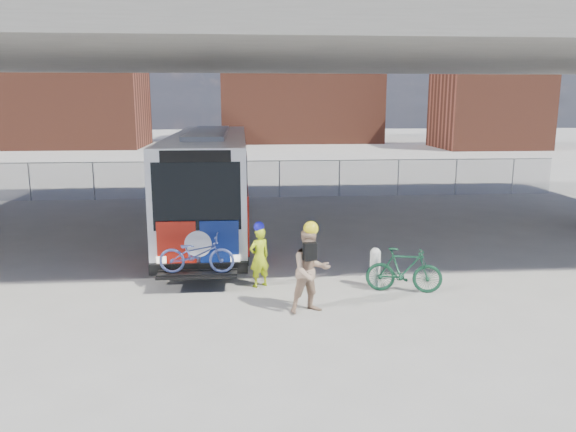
{
  "coord_description": "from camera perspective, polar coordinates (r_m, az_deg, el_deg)",
  "views": [
    {
      "loc": [
        -0.83,
        -15.53,
        4.73
      ],
      "look_at": [
        0.41,
        -0.41,
        1.6
      ],
      "focal_mm": 35.0,
      "sensor_mm": 36.0,
      "label": 1
    }
  ],
  "objects": [
    {
      "name": "cyclist_tan",
      "position": [
        12.66,
        2.31,
        -5.49
      ],
      "size": [
        1.11,
        0.97,
        2.12
      ],
      "rotation": [
        0.0,
        0.0,
        0.29
      ],
      "color": "tan",
      "rests_on": "ground"
    },
    {
      "name": "bollard",
      "position": [
        14.64,
        8.84,
        -5.05
      ],
      "size": [
        0.27,
        0.27,
        1.04
      ],
      "color": "beige",
      "rests_on": "ground"
    },
    {
      "name": "bus",
      "position": [
        20.42,
        -7.95,
        4.16
      ],
      "size": [
        2.67,
        12.93,
        3.69
      ],
      "color": "silver",
      "rests_on": "ground"
    },
    {
      "name": "chainlink_fence",
      "position": [
        27.74,
        -2.94,
        4.79
      ],
      "size": [
        30.0,
        0.06,
        30.0
      ],
      "color": "gray",
      "rests_on": "ground"
    },
    {
      "name": "ground",
      "position": [
        16.25,
        -1.56,
        -5.26
      ],
      "size": [
        160.0,
        160.0,
        0.0
      ],
      "primitive_type": "plane",
      "color": "#9E9991",
      "rests_on": "ground"
    },
    {
      "name": "overpass",
      "position": [
        19.63,
        -2.34,
        16.95
      ],
      "size": [
        40.0,
        16.0,
        7.95
      ],
      "color": "#605E59",
      "rests_on": "ground"
    },
    {
      "name": "brick_buildings",
      "position": [
        63.79,
        -2.89,
        12.26
      ],
      "size": [
        54.0,
        22.0,
        12.0
      ],
      "color": "brown",
      "rests_on": "ground"
    },
    {
      "name": "cyclist_hivis",
      "position": [
        14.45,
        -2.94,
        -4.02
      ],
      "size": [
        0.68,
        0.61,
        1.72
      ],
      "rotation": [
        0.0,
        0.0,
        3.67
      ],
      "color": "#C0DC17",
      "rests_on": "ground"
    },
    {
      "name": "smokestack",
      "position": [
        72.49,
        7.51,
        17.71
      ],
      "size": [
        2.2,
        2.2,
        25.0
      ],
      "primitive_type": "cylinder",
      "color": "brown",
      "rests_on": "ground"
    },
    {
      "name": "bike_parked",
      "position": [
        14.38,
        11.71,
        -5.41
      ],
      "size": [
        1.97,
        0.95,
        1.14
      ],
      "primitive_type": "imported",
      "rotation": [
        0.0,
        0.0,
        1.34
      ],
      "color": "#15442B",
      "rests_on": "ground"
    }
  ]
}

